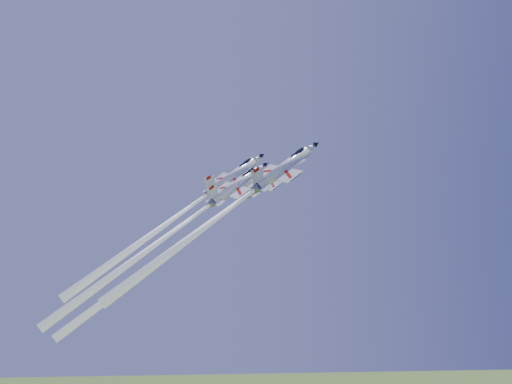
{
  "coord_description": "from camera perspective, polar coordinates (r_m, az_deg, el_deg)",
  "views": [
    {
      "loc": [
        -10.01,
        -116.54,
        74.35
      ],
      "look_at": [
        0.0,
        0.0,
        90.01
      ],
      "focal_mm": 40.0,
      "sensor_mm": 36.0,
      "label": 1
    }
  ],
  "objects": [
    {
      "name": "jet_right",
      "position": [
        106.27,
        -2.95,
        -1.86
      ],
      "size": [
        35.91,
        21.05,
        35.71
      ],
      "rotation": [
        0.67,
        0.27,
        -1.04
      ],
      "color": "white"
    },
    {
      "name": "jet_left",
      "position": [
        120.08,
        -7.89,
        -2.39
      ],
      "size": [
        35.76,
        21.05,
        35.84
      ],
      "rotation": [
        0.67,
        0.27,
        -1.04
      ],
      "color": "white"
    },
    {
      "name": "jet_lead",
      "position": [
        116.08,
        -6.22,
        -4.29
      ],
      "size": [
        40.51,
        24.98,
        41.8
      ],
      "rotation": [
        0.67,
        0.27,
        -1.04
      ],
      "color": "white"
    },
    {
      "name": "jet_slot",
      "position": [
        110.15,
        -8.5,
        -4.08
      ],
      "size": [
        36.1,
        21.37,
        36.55
      ],
      "rotation": [
        0.67,
        0.27,
        -1.04
      ],
      "color": "white"
    }
  ]
}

